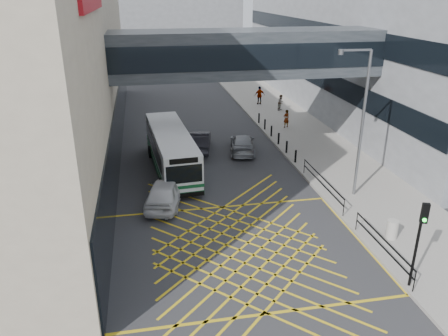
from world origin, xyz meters
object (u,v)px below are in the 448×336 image
pedestrian_a (286,119)px  traffic_light (420,233)px  pedestrian_b (281,103)px  street_lamp (360,116)px  bus (171,149)px  pedestrian_c (260,95)px  car_silver (243,143)px  car_dark (200,141)px  car_white (165,192)px  litter_bin (392,229)px

pedestrian_a → traffic_light: bearing=65.9°
pedestrian_b → pedestrian_a: bearing=-145.3°
street_lamp → pedestrian_b: street_lamp is taller
bus → pedestrian_c: bus is taller
car_silver → pedestrian_b: 12.52m
car_dark → car_silver: 3.30m
bus → pedestrian_a: size_ratio=6.43×
pedestrian_a → pedestrian_b: 5.91m
car_white → litter_bin: 12.21m
car_white → traffic_light: traffic_light is taller
street_lamp → litter_bin: size_ratio=8.87×
car_silver → street_lamp: (4.59, -8.80, 4.27)m
traffic_light → pedestrian_b: 28.41m
car_silver → bus: bearing=36.9°
bus → pedestrian_c: 19.33m
car_white → pedestrian_b: bearing=-110.5°
litter_bin → pedestrian_a: (0.75, 18.76, 0.32)m
car_dark → litter_bin: 16.61m
litter_bin → pedestrian_c: (0.62, 27.34, 0.47)m
car_silver → pedestrian_c: 14.46m
car_white → litter_bin: (10.62, -6.03, -0.15)m
bus → car_white: size_ratio=2.07×
car_white → pedestrian_a: (11.37, 12.73, 0.17)m
bus → car_white: 5.19m
bus → pedestrian_c: bearing=52.6°
pedestrian_a → car_silver: bearing=25.6°
litter_bin → pedestrian_c: bearing=88.7°
pedestrian_b → pedestrian_c: bearing=75.2°
car_dark → litter_bin: size_ratio=4.82×
traffic_light → pedestrian_c: 31.08m
pedestrian_a → pedestrian_b: pedestrian_a is taller
car_white → car_dark: bearing=-95.8°
bus → pedestrian_b: (11.97, 13.40, -0.56)m
pedestrian_b → car_dark: bearing=-176.8°
car_dark → pedestrian_c: 14.87m
car_white → pedestrian_c: size_ratio=2.60×
pedestrian_a → car_dark: bearing=6.6°
litter_bin → pedestrian_b: 24.61m
car_silver → pedestrian_a: pedestrian_a is taller
pedestrian_c → car_dark: bearing=53.9°
bus → pedestrian_a: bus is taller
car_silver → traffic_light: (3.05, -17.40, 1.98)m
car_white → pedestrian_b: pedestrian_b is taller
car_dark → pedestrian_c: (8.06, 12.49, 0.39)m
pedestrian_a → pedestrian_c: 8.58m
street_lamp → pedestrian_c: bearing=91.2°
bus → car_silver: 6.21m
pedestrian_a → pedestrian_b: (1.34, 5.76, -0.01)m
car_silver → pedestrian_c: (4.95, 13.58, 0.41)m
car_dark → traffic_light: bearing=119.4°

